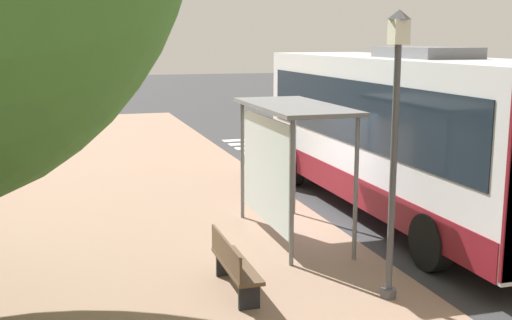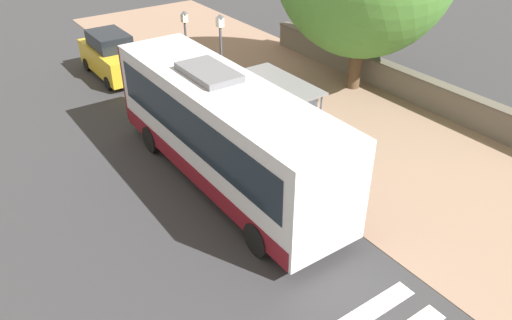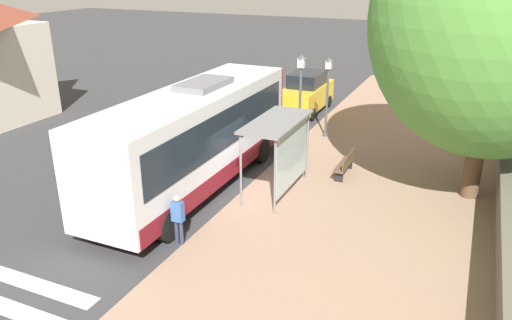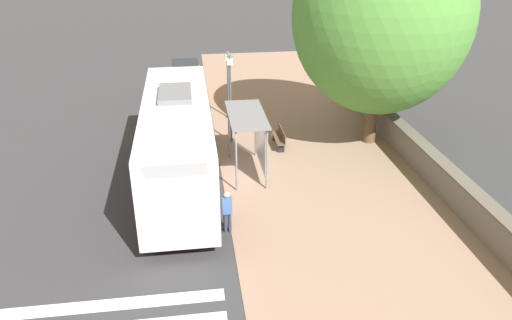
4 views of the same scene
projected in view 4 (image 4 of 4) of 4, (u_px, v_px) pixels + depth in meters
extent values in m
plane|color=#353538|center=(223.00, 181.00, 20.78)|extent=(120.00, 120.00, 0.00)
cube|color=#937560|center=(327.00, 174.00, 21.34)|extent=(9.00, 44.00, 0.02)
cube|color=silver|center=(64.00, 309.00, 13.91)|extent=(9.00, 0.50, 0.01)
cube|color=#6B6356|center=(419.00, 156.00, 21.59)|extent=(0.50, 20.00, 1.20)
cube|color=#5B5449|center=(421.00, 142.00, 21.31)|extent=(0.60, 20.00, 0.08)
cube|color=silver|center=(178.00, 140.00, 19.63)|extent=(2.55, 10.38, 3.09)
cube|color=black|center=(177.00, 131.00, 19.46)|extent=(2.59, 9.55, 1.36)
cube|color=maroon|center=(180.00, 168.00, 20.17)|extent=(2.59, 10.17, 0.62)
cube|color=maroon|center=(178.00, 98.00, 24.24)|extent=(2.59, 0.06, 2.97)
cube|color=black|center=(175.00, 170.00, 14.50)|extent=(1.91, 0.08, 0.43)
cube|color=slate|center=(175.00, 94.00, 19.61)|extent=(1.28, 2.28, 0.22)
cylinder|color=black|center=(216.00, 219.00, 17.19)|extent=(0.30, 1.00, 1.00)
cylinder|color=black|center=(145.00, 225.00, 16.89)|extent=(0.30, 1.00, 1.00)
cylinder|color=black|center=(206.00, 141.00, 23.30)|extent=(0.30, 1.00, 1.00)
cylinder|color=black|center=(154.00, 144.00, 23.00)|extent=(0.30, 1.00, 1.00)
cylinder|color=slate|center=(229.00, 131.00, 22.31)|extent=(0.08, 0.08, 2.60)
cylinder|color=slate|center=(236.00, 162.00, 19.46)|extent=(0.08, 0.08, 2.60)
cylinder|color=slate|center=(256.00, 130.00, 22.46)|extent=(0.08, 0.08, 2.60)
cylinder|color=slate|center=(267.00, 160.00, 19.61)|extent=(0.08, 0.08, 2.60)
cube|color=slate|center=(246.00, 115.00, 20.38)|extent=(1.51, 3.49, 0.08)
cube|color=silver|center=(260.00, 141.00, 20.98)|extent=(0.03, 2.87, 2.08)
cylinder|color=#2D3347|center=(230.00, 222.00, 17.24)|extent=(0.12, 0.12, 0.76)
cylinder|color=#2D3347|center=(225.00, 223.00, 17.22)|extent=(0.12, 0.12, 0.76)
cube|color=#38609E|center=(227.00, 205.00, 16.94)|extent=(0.34, 0.22, 0.61)
sphere|color=tan|center=(227.00, 195.00, 16.76)|extent=(0.21, 0.21, 0.21)
cube|color=brown|center=(278.00, 138.00, 23.76)|extent=(0.40, 1.77, 0.06)
cube|color=brown|center=(282.00, 133.00, 23.68)|extent=(0.04, 1.77, 0.40)
cube|color=black|center=(276.00, 136.00, 24.49)|extent=(0.32, 0.06, 0.45)
cube|color=black|center=(281.00, 148.00, 23.22)|extent=(0.32, 0.06, 0.45)
cylinder|color=#4C4C51|center=(229.00, 116.00, 27.42)|extent=(0.24, 0.24, 0.16)
cylinder|color=#4C4C51|center=(228.00, 90.00, 26.76)|extent=(0.10, 0.10, 3.21)
cube|color=silver|center=(227.00, 57.00, 25.98)|extent=(0.24, 0.24, 0.35)
pyramid|color=#4C4C51|center=(227.00, 52.00, 25.88)|extent=(0.28, 0.28, 0.14)
cylinder|color=#4C4C51|center=(231.00, 140.00, 24.45)|extent=(0.24, 0.24, 0.16)
cylinder|color=#4C4C51|center=(231.00, 104.00, 23.65)|extent=(0.10, 0.10, 3.85)
cube|color=silver|center=(230.00, 61.00, 22.74)|extent=(0.24, 0.24, 0.35)
pyramid|color=#4C4C51|center=(230.00, 56.00, 22.63)|extent=(0.28, 0.28, 0.14)
cylinder|color=brown|center=(372.00, 104.00, 23.67)|extent=(0.60, 0.60, 3.83)
ellipsoid|color=#4C8C38|center=(382.00, 16.00, 21.90)|extent=(7.93, 7.93, 8.72)
cube|color=gold|center=(186.00, 85.00, 30.06)|extent=(1.83, 4.57, 1.16)
cube|color=black|center=(185.00, 69.00, 29.75)|extent=(1.56, 2.37, 0.72)
cylinder|color=black|center=(202.00, 101.00, 29.08)|extent=(0.22, 0.64, 0.64)
cylinder|color=black|center=(172.00, 102.00, 28.86)|extent=(0.22, 0.64, 0.64)
cylinder|color=black|center=(200.00, 86.00, 31.73)|extent=(0.22, 0.64, 0.64)
cylinder|color=black|center=(173.00, 87.00, 31.51)|extent=(0.22, 0.64, 0.64)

